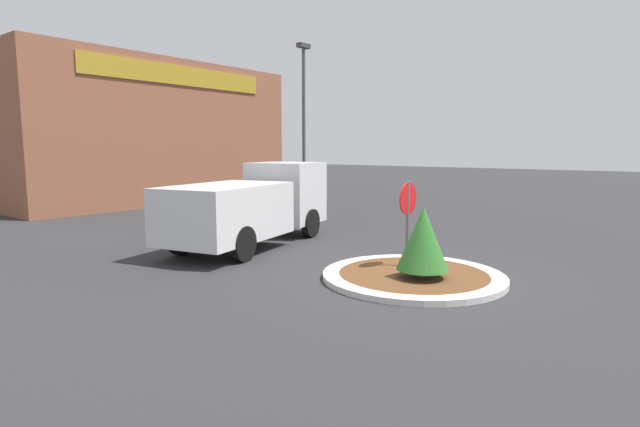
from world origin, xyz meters
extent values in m
plane|color=#2D2D30|center=(0.00, 0.00, 0.00)|extent=(120.00, 120.00, 0.00)
cylinder|color=beige|center=(0.00, 0.00, 0.06)|extent=(3.82, 3.82, 0.12)
cylinder|color=brown|center=(0.00, 0.00, 0.06)|extent=(3.13, 3.13, 0.12)
cylinder|color=#4C4C51|center=(0.51, 0.44, 1.01)|extent=(0.07, 0.07, 2.01)
cylinder|color=#B71414|center=(0.51, 0.44, 1.63)|extent=(0.72, 0.03, 0.72)
cylinder|color=brown|center=(-0.21, -0.31, 0.21)|extent=(0.08, 0.08, 0.17)
cone|color=#2D6B28|center=(-0.21, -0.31, 0.94)|extent=(1.05, 1.05, 1.29)
cube|color=silver|center=(2.46, 5.83, 1.34)|extent=(2.32, 2.36, 1.90)
cube|color=silver|center=(-0.69, 5.08, 1.10)|extent=(3.98, 2.85, 1.40)
cube|color=black|center=(3.11, 5.99, 1.67)|extent=(0.45, 1.72, 0.66)
cylinder|color=black|center=(2.07, 6.72, 0.44)|extent=(0.91, 0.43, 0.88)
cylinder|color=black|center=(2.51, 4.87, 0.44)|extent=(0.91, 0.43, 0.88)
cylinder|color=black|center=(-1.55, 5.85, 0.44)|extent=(0.91, 0.43, 0.88)
cylinder|color=black|center=(-1.11, 4.00, 0.44)|extent=(0.91, 0.43, 0.88)
cube|color=#93563D|center=(5.59, 18.41, 3.48)|extent=(14.10, 6.00, 6.96)
cube|color=#B28E23|center=(5.59, 15.38, 6.15)|extent=(9.87, 0.08, 0.90)
cylinder|color=#4C4C51|center=(8.92, 10.55, 3.64)|extent=(0.16, 0.16, 7.27)
cube|color=#38383D|center=(8.92, 10.55, 7.42)|extent=(0.70, 0.30, 0.20)
camera|label=1|loc=(-9.23, -4.82, 2.73)|focal=28.00mm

